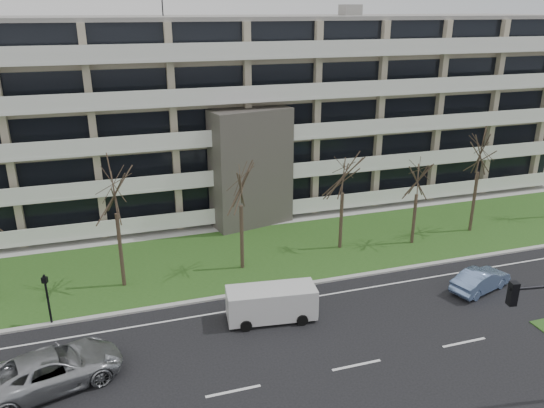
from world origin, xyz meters
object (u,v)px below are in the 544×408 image
object	(u,v)px
silver_pickup	(53,369)
white_van	(272,301)
pedestrian_signal	(47,293)
blue_sedan	(481,280)

from	to	relation	value
silver_pickup	white_van	distance (m)	11.16
white_van	pedestrian_signal	xyz separation A→B (m)	(-11.42, 3.07, 0.77)
silver_pickup	blue_sedan	xyz separation A→B (m)	(23.72, 1.40, -0.16)
white_van	pedestrian_signal	distance (m)	11.85
silver_pickup	white_van	world-z (taller)	white_van
pedestrian_signal	white_van	bearing A→B (deg)	6.68
white_van	silver_pickup	bearing A→B (deg)	-161.73
blue_sedan	white_van	bearing A→B (deg)	68.74
white_van	blue_sedan	bearing A→B (deg)	3.57
white_van	pedestrian_signal	size ratio (longest dim) A/B	1.68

